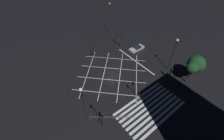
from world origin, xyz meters
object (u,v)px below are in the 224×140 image
traffic_light_ne_main (116,36)px  street_tree_far (192,68)px  traffic_light_sw_cross (94,111)px  street_lamp_west (82,98)px  street_tree_near (196,64)px  traffic_light_sw_main (103,118)px  waiting_car (137,48)px  traffic_light_ne_cross (120,38)px  street_lamp_far (110,15)px  traffic_light_se_cross (171,72)px  traffic_light_se_main (171,70)px  street_lamp_east (175,47)px  traffic_light_median_south (136,87)px  traffic_light_median_north (93,49)px

traffic_light_ne_main → street_tree_far: size_ratio=0.69×
traffic_light_sw_cross → street_lamp_west: (-1.22, 0.97, 3.67)m
traffic_light_ne_main → street_tree_near: (4.64, -21.48, 1.55)m
traffic_light_sw_main → waiting_car: size_ratio=0.93×
traffic_light_ne_cross → street_lamp_far: size_ratio=0.41×
street_lamp_west → street_tree_far: (22.32, -5.85, -2.13)m
traffic_light_sw_cross → traffic_light_se_cross: traffic_light_sw_cross is taller
traffic_light_se_main → traffic_light_ne_main: size_ratio=1.03×
traffic_light_ne_cross → street_lamp_east: (3.31, -14.58, 3.40)m
traffic_light_ne_main → street_tree_near: street_tree_near is taller
street_lamp_far → street_tree_near: size_ratio=1.63×
street_lamp_far → waiting_car: 13.10m
street_lamp_east → street_lamp_west: street_lamp_west is taller
traffic_light_sw_cross → street_lamp_far: size_ratio=0.36×
traffic_light_se_cross → waiting_car: bearing=-10.6°
street_lamp_far → waiting_car: (0.68, -11.64, -5.96)m
traffic_light_se_main → traffic_light_ne_cross: traffic_light_ne_cross is taller
traffic_light_se_main → street_tree_far: street_tree_far is taller
street_lamp_far → street_tree_far: (0.95, -27.09, -2.39)m
street_lamp_east → traffic_light_se_main: bearing=-142.3°
traffic_light_ne_main → street_lamp_east: bearing=100.7°
traffic_light_se_main → street_lamp_west: size_ratio=0.45×
traffic_light_se_main → traffic_light_se_cross: (-0.31, -0.28, -0.26)m
waiting_car → street_tree_near: bearing=97.8°
traffic_light_se_main → traffic_light_median_south: 9.64m
traffic_light_sw_cross → traffic_light_se_cross: (18.45, -2.07, -0.13)m
street_tree_far → traffic_light_median_south: bearing=160.3°
traffic_light_se_cross → traffic_light_sw_cross: bearing=83.6°
traffic_light_se_cross → traffic_light_sw_main: (-18.20, 0.00, 0.47)m
street_lamp_far → traffic_light_ne_cross: bearing=-105.7°
traffic_light_se_main → street_lamp_east: 4.95m
traffic_light_sw_cross → street_tree_near: (22.93, -4.75, 1.60)m
street_lamp_west → street_tree_near: bearing=-13.3°
traffic_light_median_south → traffic_light_sw_main: size_ratio=0.87×
traffic_light_sw_cross → traffic_light_se_main: bearing=-95.4°
traffic_light_sw_main → traffic_light_se_main: bearing=0.9°
street_tree_far → waiting_car: size_ratio=1.21×
traffic_light_ne_main → street_tree_far: 21.84m
traffic_light_median_north → traffic_light_sw_cross: (-9.34, -15.04, -0.38)m
street_lamp_east → street_tree_far: street_lamp_east is taller
traffic_light_sw_main → waiting_car: 24.25m
traffic_light_ne_cross → traffic_light_median_south: size_ratio=1.11×
traffic_light_sw_main → traffic_light_median_north: bearing=62.0°
traffic_light_se_cross → street_tree_near: size_ratio=0.58×
traffic_light_se_main → waiting_car: bearing=-99.5°
street_lamp_east → traffic_light_sw_main: bearing=-173.8°
traffic_light_ne_cross → traffic_light_se_cross: size_ratio=1.16×
street_lamp_far → street_tree_far: bearing=-88.0°
street_lamp_west → traffic_light_sw_main: bearing=-64.0°
traffic_light_median_north → traffic_light_se_cross: bearing=28.1°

